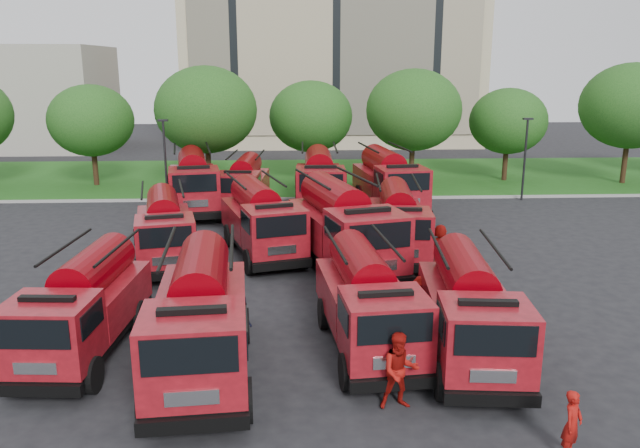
# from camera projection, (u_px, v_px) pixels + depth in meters

# --- Properties ---
(ground) EXTENTS (140.00, 140.00, 0.00)m
(ground) POSITION_uv_depth(u_px,v_px,m) (362.00, 307.00, 21.95)
(ground) COLOR black
(ground) RESTS_ON ground
(lawn) EXTENTS (70.00, 16.00, 0.12)m
(lawn) POSITION_uv_depth(u_px,v_px,m) (323.00, 176.00, 47.08)
(lawn) COLOR #1D4D14
(lawn) RESTS_ON ground
(curb) EXTENTS (70.00, 0.30, 0.14)m
(curb) POSITION_uv_depth(u_px,v_px,m) (330.00, 198.00, 39.25)
(curb) COLOR gray
(curb) RESTS_ON ground
(apartment_building) EXTENTS (30.00, 14.18, 25.00)m
(apartment_building) POSITION_uv_depth(u_px,v_px,m) (332.00, 22.00, 65.29)
(apartment_building) COLOR #BDAE8C
(apartment_building) RESTS_ON ground
(side_building) EXTENTS (18.00, 12.00, 10.00)m
(side_building) POSITION_uv_depth(u_px,v_px,m) (13.00, 98.00, 61.90)
(side_building) COLOR gray
(side_building) RESTS_ON ground
(tree_1) EXTENTS (5.71, 5.71, 6.98)m
(tree_1) POSITION_uv_depth(u_px,v_px,m) (91.00, 121.00, 42.33)
(tree_1) COLOR #382314
(tree_1) RESTS_ON ground
(tree_2) EXTENTS (6.72, 6.72, 8.22)m
(tree_2) POSITION_uv_depth(u_px,v_px,m) (206.00, 110.00, 41.05)
(tree_2) COLOR #382314
(tree_2) RESTS_ON ground
(tree_3) EXTENTS (5.88, 5.88, 7.19)m
(tree_3) POSITION_uv_depth(u_px,v_px,m) (311.00, 117.00, 43.95)
(tree_3) COLOR #382314
(tree_3) RESTS_ON ground
(tree_4) EXTENTS (6.55, 6.55, 8.01)m
(tree_4) POSITION_uv_depth(u_px,v_px,m) (414.00, 110.00, 42.68)
(tree_4) COLOR #382314
(tree_4) RESTS_ON ground
(tree_5) EXTENTS (5.46, 5.46, 6.68)m
(tree_5) POSITION_uv_depth(u_px,v_px,m) (508.00, 121.00, 44.19)
(tree_5) COLOR #382314
(tree_5) RESTS_ON ground
(tree_6) EXTENTS (6.89, 6.89, 8.42)m
(tree_6) POSITION_uv_depth(u_px,v_px,m) (631.00, 106.00, 42.82)
(tree_6) COLOR #382314
(tree_6) RESTS_ON ground
(lamp_post_0) EXTENTS (0.60, 0.25, 5.11)m
(lamp_post_0) POSITION_uv_depth(u_px,v_px,m) (165.00, 157.00, 37.41)
(lamp_post_0) COLOR black
(lamp_post_0) RESTS_ON ground
(lamp_post_1) EXTENTS (0.60, 0.25, 5.11)m
(lamp_post_1) POSITION_uv_depth(u_px,v_px,m) (525.00, 154.00, 38.41)
(lamp_post_1) COLOR black
(lamp_post_1) RESTS_ON ground
(fire_truck_0) EXTENTS (2.70, 6.53, 2.91)m
(fire_truck_0) POSITION_uv_depth(u_px,v_px,m) (84.00, 306.00, 18.13)
(fire_truck_0) COLOR black
(fire_truck_0) RESTS_ON ground
(fire_truck_1) EXTENTS (3.07, 7.31, 3.25)m
(fire_truck_1) POSITION_uv_depth(u_px,v_px,m) (200.00, 318.00, 16.85)
(fire_truck_1) COLOR black
(fire_truck_1) RESTS_ON ground
(fire_truck_2) EXTENTS (2.86, 6.65, 2.94)m
(fire_truck_2) POSITION_uv_depth(u_px,v_px,m) (367.00, 302.00, 18.40)
(fire_truck_2) COLOR black
(fire_truck_2) RESTS_ON ground
(fire_truck_3) EXTENTS (2.89, 6.73, 2.98)m
(fire_truck_3) POSITION_uv_depth(u_px,v_px,m) (469.00, 310.00, 17.75)
(fire_truck_3) COLOR black
(fire_truck_3) RESTS_ON ground
(fire_truck_4) EXTENTS (3.57, 6.88, 2.98)m
(fire_truck_4) POSITION_uv_depth(u_px,v_px,m) (165.00, 230.00, 26.32)
(fire_truck_4) COLOR black
(fire_truck_4) RESTS_ON ground
(fire_truck_5) EXTENTS (4.22, 7.32, 3.16)m
(fire_truck_5) POSITION_uv_depth(u_px,v_px,m) (261.00, 220.00, 27.54)
(fire_truck_5) COLOR black
(fire_truck_5) RESTS_ON ground
(fire_truck_6) EXTENTS (4.60, 8.28, 3.58)m
(fire_truck_6) POSITION_uv_depth(u_px,v_px,m) (343.00, 227.00, 25.52)
(fire_truck_6) COLOR black
(fire_truck_6) RESTS_ON ground
(fire_truck_7) EXTENTS (2.97, 6.94, 3.07)m
(fire_truck_7) POSITION_uv_depth(u_px,v_px,m) (398.00, 222.00, 27.33)
(fire_truck_7) COLOR black
(fire_truck_7) RESTS_ON ground
(fire_truck_8) EXTENTS (3.87, 7.94, 3.46)m
(fire_truck_8) POSITION_uv_depth(u_px,v_px,m) (193.00, 182.00, 35.57)
(fire_truck_8) COLOR black
(fire_truck_8) RESTS_ON ground
(fire_truck_9) EXTENTS (2.82, 6.79, 3.02)m
(fire_truck_9) POSITION_uv_depth(u_px,v_px,m) (244.00, 184.00, 36.17)
(fire_truck_9) COLOR black
(fire_truck_9) RESTS_ON ground
(fire_truck_10) EXTENTS (2.95, 7.71, 3.48)m
(fire_truck_10) POSITION_uv_depth(u_px,v_px,m) (319.00, 181.00, 35.73)
(fire_truck_10) COLOR black
(fire_truck_10) RESTS_ON ground
(fire_truck_11) EXTENTS (3.58, 7.89, 3.47)m
(fire_truck_11) POSITION_uv_depth(u_px,v_px,m) (389.00, 181.00, 35.93)
(fire_truck_11) COLOR black
(fire_truck_11) RESTS_ON ground
(firefighter_1) EXTENTS (1.01, 0.61, 1.98)m
(firefighter_1) POSITION_uv_depth(u_px,v_px,m) (399.00, 407.00, 15.53)
(firefighter_1) COLOR maroon
(firefighter_1) RESTS_ON ground
(firefighter_2) EXTENTS (1.01, 1.27, 1.90)m
(firefighter_2) POSITION_uv_depth(u_px,v_px,m) (518.00, 390.00, 16.36)
(firefighter_2) COLOR maroon
(firefighter_2) RESTS_ON ground
(firefighter_3) EXTENTS (1.15, 1.12, 1.64)m
(firefighter_3) POSITION_uv_depth(u_px,v_px,m) (420.00, 323.00, 20.53)
(firefighter_3) COLOR maroon
(firefighter_3) RESTS_ON ground
(firefighter_4) EXTENTS (0.88, 0.82, 1.50)m
(firefighter_4) POSITION_uv_depth(u_px,v_px,m) (241.00, 340.00, 19.33)
(firefighter_4) COLOR black
(firefighter_4) RESTS_ON ground
(firefighter_5) EXTENTS (1.92, 1.27, 1.91)m
(firefighter_5) POSITION_uv_depth(u_px,v_px,m) (439.00, 269.00, 26.01)
(firefighter_5) COLOR maroon
(firefighter_5) RESTS_ON ground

